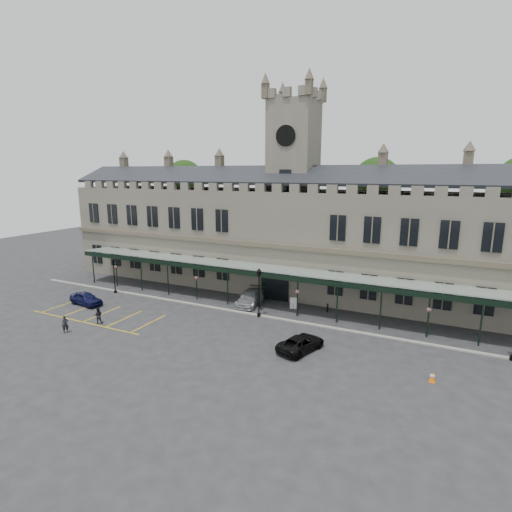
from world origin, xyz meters
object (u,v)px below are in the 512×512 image
at_px(lamp_post_left, 114,272).
at_px(car_left_a, 86,299).
at_px(station_building, 292,237).
at_px(car_van, 301,343).
at_px(lamp_post_mid, 259,288).
at_px(person_a, 65,324).
at_px(traffic_cone, 432,377).
at_px(sign_board, 293,303).
at_px(person_b, 98,316).
at_px(clock_tower, 293,181).
at_px(car_taxi, 250,297).

distance_m(lamp_post_left, car_left_a, 5.04).
height_order(station_building, car_van, station_building).
distance_m(lamp_post_mid, person_a, 17.97).
height_order(lamp_post_left, lamp_post_mid, lamp_post_mid).
bearing_deg(traffic_cone, lamp_post_mid, 159.02).
bearing_deg(sign_board, traffic_cone, -54.98).
relative_size(station_building, person_a, 37.94).
relative_size(sign_board, person_b, 0.78).
bearing_deg(person_a, station_building, 5.26).
relative_size(person_a, person_b, 1.00).
xyz_separation_m(station_building, person_b, (-12.30, -18.90, -5.68)).
bearing_deg(person_b, lamp_post_left, -93.62).
bearing_deg(sign_board, lamp_post_left, 170.87).
height_order(lamp_post_left, car_van, lamp_post_left).
xyz_separation_m(person_a, person_b, (0.90, 2.91, 0.00)).
relative_size(car_left_a, person_b, 2.59).
bearing_deg(station_building, car_van, -66.39).
xyz_separation_m(car_van, person_a, (-20.20, -5.80, 0.16)).
bearing_deg(person_b, sign_board, 178.31).
height_order(lamp_post_left, car_left_a, lamp_post_left).
distance_m(lamp_post_mid, traffic_cone, 17.51).
bearing_deg(lamp_post_mid, car_left_a, -164.95).
relative_size(lamp_post_left, lamp_post_mid, 0.87).
relative_size(car_van, person_b, 2.84).
height_order(lamp_post_left, traffic_cone, lamp_post_left).
bearing_deg(clock_tower, traffic_cone, -45.05).
bearing_deg(clock_tower, person_b, -122.94).
relative_size(clock_tower, car_taxi, 4.79).
bearing_deg(car_taxi, clock_tower, 68.81).
distance_m(station_building, person_b, 23.25).
xyz_separation_m(traffic_cone, car_taxi, (-18.65, 9.23, 0.40)).
height_order(lamp_post_mid, person_b, lamp_post_mid).
bearing_deg(traffic_cone, station_building, 135.10).
bearing_deg(car_van, lamp_post_left, 6.66).
bearing_deg(clock_tower, station_building, -90.00).
height_order(clock_tower, car_left_a, clock_tower).
bearing_deg(lamp_post_left, car_van, -11.58).
xyz_separation_m(car_van, person_b, (-19.30, -2.89, 0.17)).
xyz_separation_m(car_left_a, car_taxi, (15.94, 7.98, 0.05)).
distance_m(car_left_a, person_a, 7.80).
bearing_deg(car_taxi, sign_board, -0.25).
bearing_deg(car_van, traffic_cone, -166.01).
relative_size(clock_tower, lamp_post_mid, 4.96).
bearing_deg(car_taxi, car_van, -51.39).
distance_m(traffic_cone, person_b, 29.19).
distance_m(clock_tower, lamp_post_left, 23.71).
relative_size(sign_board, person_a, 0.78).
distance_m(traffic_cone, car_taxi, 20.81).
xyz_separation_m(clock_tower, car_taxi, (-1.85, -7.60, -12.36)).
relative_size(car_van, person_a, 2.85).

